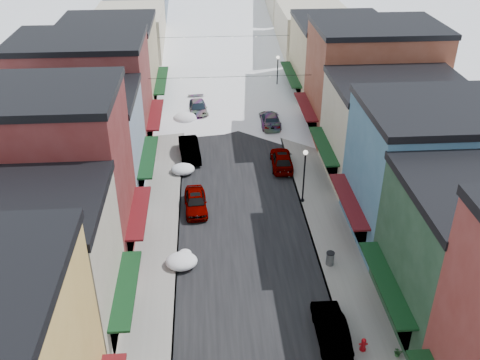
{
  "coord_description": "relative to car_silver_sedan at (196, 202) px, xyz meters",
  "views": [
    {
      "loc": [
        -2.64,
        -11.44,
        24.17
      ],
      "look_at": [
        0.0,
        26.52,
        2.03
      ],
      "focal_mm": 40.0,
      "sensor_mm": 36.0,
      "label": 1
    }
  ],
  "objects": [
    {
      "name": "road",
      "position": [
        3.7,
        34.56,
        -0.75
      ],
      "size": [
        10.0,
        160.0,
        0.01
      ],
      "primitive_type": "cube",
      "color": "black",
      "rests_on": "ground"
    },
    {
      "name": "sidewalk_left",
      "position": [
        -2.9,
        34.56,
        -0.68
      ],
      "size": [
        3.2,
        160.0,
        0.15
      ],
      "primitive_type": "cube",
      "color": "gray",
      "rests_on": "ground"
    },
    {
      "name": "sidewalk_right",
      "position": [
        10.3,
        34.56,
        -0.68
      ],
      "size": [
        3.2,
        160.0,
        0.15
      ],
      "primitive_type": "cube",
      "color": "gray",
      "rests_on": "ground"
    },
    {
      "name": "curb_left",
      "position": [
        -1.35,
        34.56,
        -0.68
      ],
      "size": [
        0.1,
        160.0,
        0.15
      ],
      "primitive_type": "cube",
      "color": "slate",
      "rests_on": "ground"
    },
    {
      "name": "curb_right",
      "position": [
        8.75,
        34.56,
        -0.68
      ],
      "size": [
        0.1,
        160.0,
        0.15
      ],
      "primitive_type": "cube",
      "color": "slate",
      "rests_on": "ground"
    },
    {
      "name": "bldg_l_cream",
      "position": [
        -9.49,
        -12.94,
        4.0
      ],
      "size": [
        11.3,
        8.2,
        9.5
      ],
      "color": "#B3A890",
      "rests_on": "ground"
    },
    {
      "name": "bldg_l_brick_near",
      "position": [
        -9.99,
        -4.94,
        5.5
      ],
      "size": [
        12.3,
        8.2,
        12.5
      ],
      "color": "maroon",
      "rests_on": "ground"
    },
    {
      "name": "bldg_l_grayblue",
      "position": [
        -9.49,
        3.56,
        3.75
      ],
      "size": [
        11.3,
        9.2,
        9.0
      ],
      "color": "#7B8DA4",
      "rests_on": "ground"
    },
    {
      "name": "bldg_l_brick_far",
      "position": [
        -10.49,
        12.56,
        4.75
      ],
      "size": [
        13.3,
        9.2,
        11.0
      ],
      "color": "maroon",
      "rests_on": "ground"
    },
    {
      "name": "bldg_l_tan",
      "position": [
        -9.49,
        22.56,
        4.25
      ],
      "size": [
        11.3,
        11.2,
        10.0
      ],
      "color": "tan",
      "rests_on": "ground"
    },
    {
      "name": "bldg_r_blue",
      "position": [
        16.9,
        -4.44,
        4.5
      ],
      "size": [
        11.3,
        9.2,
        10.5
      ],
      "color": "#3A6784",
      "rests_on": "ground"
    },
    {
      "name": "bldg_r_cream",
      "position": [
        17.39,
        4.56,
        3.75
      ],
      "size": [
        12.3,
        9.2,
        9.0
      ],
      "color": "#BAB495",
      "rests_on": "ground"
    },
    {
      "name": "bldg_r_brick_far",
      "position": [
        17.9,
        13.56,
        5.0
      ],
      "size": [
        13.3,
        9.2,
        11.5
      ],
      "color": "brown",
      "rests_on": "ground"
    },
    {
      "name": "bldg_r_tan",
      "position": [
        16.9,
        23.56,
        4.0
      ],
      "size": [
        11.3,
        11.2,
        9.5
      ],
      "color": "tan",
      "rests_on": "ground"
    },
    {
      "name": "distant_blocks",
      "position": [
        3.7,
        57.56,
        3.24
      ],
      "size": [
        34.0,
        55.0,
        8.0
      ],
      "color": "gray",
      "rests_on": "ground"
    },
    {
      "name": "overhead_cables",
      "position": [
        3.7,
        22.06,
        5.44
      ],
      "size": [
        16.4,
        15.04,
        0.04
      ],
      "color": "black",
      "rests_on": "ground"
    },
    {
      "name": "car_silver_sedan",
      "position": [
        0.0,
        0.0,
        0.0
      ],
      "size": [
        2.07,
        4.56,
        1.52
      ],
      "primitive_type": "imported",
      "rotation": [
        0.0,
        0.0,
        0.06
      ],
      "color": "#94979C",
      "rests_on": "ground"
    },
    {
      "name": "car_dark_hatch",
      "position": [
        -0.6,
        9.33,
        0.07
      ],
      "size": [
        2.34,
        5.23,
        1.66
      ],
      "primitive_type": "imported",
      "rotation": [
        0.0,
        0.0,
        0.12
      ],
      "color": "black",
      "rests_on": "ground"
    },
    {
      "name": "car_silver_wagon",
      "position": [
        0.2,
        19.79,
        -0.01
      ],
      "size": [
        2.53,
        5.33,
        1.5
      ],
      "primitive_type": "imported",
      "rotation": [
        0.0,
        0.0,
        0.09
      ],
      "color": "gray",
      "rests_on": "ground"
    },
    {
      "name": "car_green_sedan",
      "position": [
        8.0,
        -14.49,
        0.02
      ],
      "size": [
        1.69,
        4.74,
        1.56
      ],
      "primitive_type": "imported",
      "rotation": [
        0.0,
        0.0,
        3.13
      ],
      "color": "black",
      "rests_on": "ground"
    },
    {
      "name": "car_gray_suv",
      "position": [
        8.0,
        6.73,
        0.06
      ],
      "size": [
        2.13,
        4.88,
        1.64
      ],
      "primitive_type": "imported",
      "rotation": [
        0.0,
        0.0,
        3.1
      ],
      "color": "gray",
      "rests_on": "ground"
    },
    {
      "name": "car_black_sedan",
      "position": [
        8.0,
        16.09,
        -0.02
      ],
      "size": [
        2.09,
        5.12,
        1.48
      ],
      "primitive_type": "imported",
      "rotation": [
        0.0,
        0.0,
        3.14
      ],
      "color": "black",
      "rests_on": "ground"
    },
    {
      "name": "car_lane_silver",
      "position": [
        1.5,
        36.91,
        0.06
      ],
      "size": [
        2.51,
        4.99,
        1.63
      ],
      "primitive_type": "imported",
      "rotation": [
        0.0,
        0.0,
        -0.13
      ],
      "color": "gray",
      "rests_on": "ground"
    },
    {
      "name": "car_lane_white",
      "position": [
        5.37,
        41.35,
        -0.0
      ],
      "size": [
        3.18,
        5.73,
        1.52
      ],
      "primitive_type": "imported",
      "rotation": [
        0.0,
        0.0,
        3.01
      ],
      "color": "#BABBBC",
      "rests_on": "ground"
    },
    {
      "name": "fire_hydrant",
      "position": [
        9.65,
        -15.67,
        -0.22
      ],
      "size": [
        0.5,
        0.38,
        0.85
      ],
      "color": "#B10911",
      "rests_on": "sidewalk_right"
    },
    {
      "name": "trash_can",
      "position": [
        9.4,
        -7.89,
        -0.1
      ],
      "size": [
        0.59,
        0.59,
        1.01
      ],
      "color": "slate",
      "rests_on": "sidewalk_right"
    },
    {
      "name": "streetlamp_near",
      "position": [
        8.9,
        0.49,
        2.38
      ],
      "size": [
        0.39,
        0.39,
        4.74
      ],
      "color": "black",
      "rests_on": "sidewalk_right"
    },
    {
      "name": "streetlamp_far",
      "position": [
        9.9,
        24.9,
        2.49
      ],
      "size": [
        0.41,
        0.41,
        4.91
      ],
      "color": "black",
      "rests_on": "sidewalk_right"
    },
    {
      "name": "planter_near",
      "position": [
        11.5,
        -16.25,
        -0.34
      ],
      "size": [
        0.55,
        0.49,
        0.55
      ],
      "primitive_type": "imported",
      "rotation": [
        0.0,
        0.0,
        -0.14
      ],
      "color": "#295C2B",
      "rests_on": "sidewalk_right"
    },
    {
      "name": "snow_pile_near",
      "position": [
        -0.97,
        -7.16,
        -0.3
      ],
      "size": [
        2.25,
        2.58,
        0.95
      ],
      "color": "white",
      "rests_on": "ground"
    },
    {
      "name": "snow_pile_mid",
      "position": [
        -1.18,
        6.21,
        -0.32
      ],
      "size": [
        2.15,
        2.52,
        0.91
      ],
      "color": "white",
      "rests_on": "ground"
    },
    {
      "name": "snow_pile_far",
      "position": [
        -1.18,
        17.68,
        -0.23
      ],
      "size": [
        2.62,
        2.81,
        1.11
      ],
      "color": "white",
      "rests_on": "ground"
    }
  ]
}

